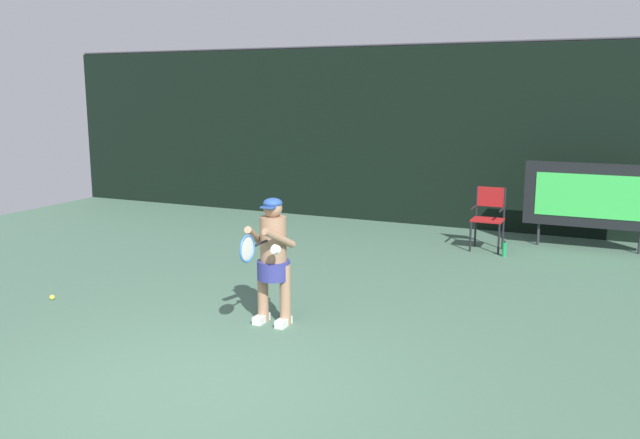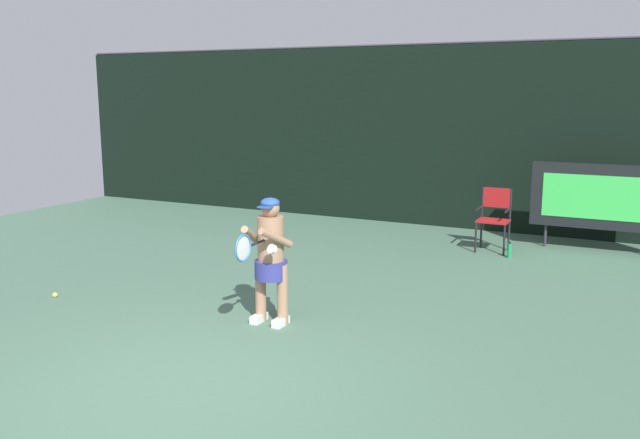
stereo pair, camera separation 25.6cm
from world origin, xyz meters
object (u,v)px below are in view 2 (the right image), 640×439
at_px(scoreboard, 599,197).
at_px(tennis_racket, 244,248).
at_px(water_bottle, 510,251).
at_px(umpire_chair, 494,215).
at_px(tennis_player, 270,255).
at_px(tennis_ball_loose, 55,295).

relative_size(scoreboard, tennis_racket, 3.65).
xyz_separation_m(water_bottle, tennis_racket, (-1.95, -5.03, 0.91)).
distance_m(umpire_chair, water_bottle, 0.72).
distance_m(water_bottle, tennis_player, 4.93).
bearing_deg(water_bottle, scoreboard, 42.63).
xyz_separation_m(tennis_player, tennis_racket, (-0.00, -0.56, 0.21)).
relative_size(umpire_chair, tennis_ball_loose, 15.88).
height_order(tennis_racket, tennis_ball_loose, tennis_racket).
height_order(water_bottle, tennis_player, tennis_player).
distance_m(scoreboard, tennis_player, 6.44).
relative_size(umpire_chair, water_bottle, 4.08).
bearing_deg(umpire_chair, tennis_player, -108.15).
relative_size(tennis_player, tennis_ball_loose, 22.20).
distance_m(umpire_chair, tennis_racket, 5.66).
bearing_deg(tennis_ball_loose, tennis_racket, -2.45).
bearing_deg(tennis_player, scoreboard, 60.42).
xyz_separation_m(umpire_chair, water_bottle, (0.36, -0.39, -0.50)).
height_order(tennis_player, tennis_ball_loose, tennis_player).
xyz_separation_m(umpire_chair, tennis_racket, (-1.59, -5.42, 0.42)).
height_order(umpire_chair, tennis_racket, tennis_racket).
height_order(umpire_chair, tennis_player, tennis_player).
relative_size(umpire_chair, tennis_racket, 1.79).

